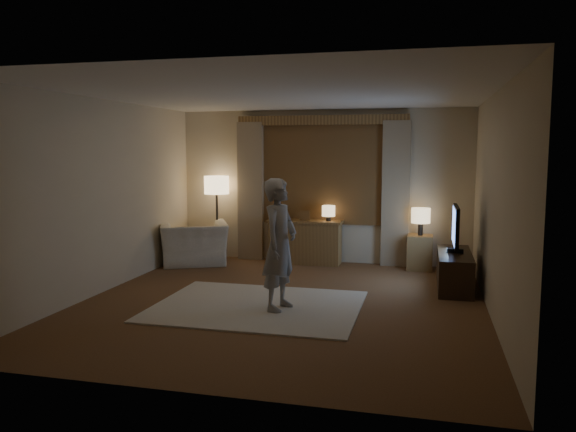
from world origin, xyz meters
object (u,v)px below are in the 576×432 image
(armchair, at_px, (194,243))
(side_table, at_px, (420,252))
(sideboard, at_px, (305,243))
(person, at_px, (280,244))
(tv_stand, at_px, (454,270))

(armchair, distance_m, side_table, 3.74)
(sideboard, relative_size, person, 0.76)
(person, bearing_deg, sideboard, 18.39)
(side_table, distance_m, person, 3.26)
(tv_stand, bearing_deg, armchair, 171.07)
(sideboard, bearing_deg, tv_stand, -26.22)
(tv_stand, bearing_deg, person, -141.55)
(side_table, relative_size, tv_stand, 0.40)
(armchair, height_order, tv_stand, armchair)
(armchair, bearing_deg, side_table, 161.49)
(sideboard, height_order, person, person)
(sideboard, relative_size, side_table, 2.14)
(armchair, relative_size, tv_stand, 0.78)
(person, bearing_deg, tv_stand, -39.21)
(side_table, height_order, tv_stand, side_table)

